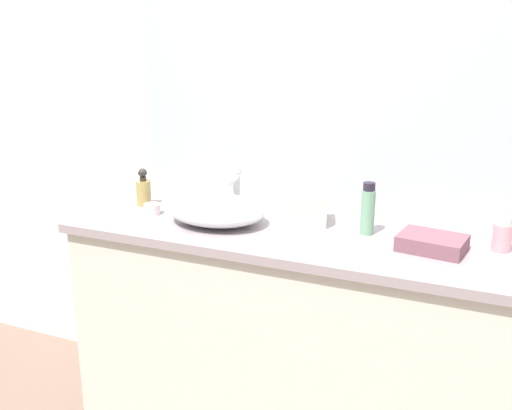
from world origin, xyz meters
name	(u,v)px	position (x,y,z in m)	size (l,w,h in m)	color
bathroom_wall_rear	(319,106)	(0.00, 0.73, 1.30)	(6.00, 0.06, 2.60)	silver
vanity_counter	(294,341)	(0.03, 0.40, 0.45)	(1.65, 0.58, 0.90)	beige
wall_mirror_panel	(326,43)	(0.03, 0.69, 1.54)	(1.56, 0.01, 1.27)	#B2BCC6
sink_basin	(216,210)	(-0.26, 0.36, 0.95)	(0.37, 0.29, 0.10)	silver
faucet	(235,187)	(-0.26, 0.52, 1.00)	(0.03, 0.13, 0.17)	silver
soap_dispenser	(144,190)	(-0.64, 0.45, 0.96)	(0.06, 0.06, 0.15)	#A6904D
lotion_bottle	(502,234)	(0.71, 0.47, 0.96)	(0.06, 0.06, 0.11)	pink
perfume_bottle	(368,209)	(0.27, 0.46, 0.99)	(0.05, 0.05, 0.19)	#6EA180
tissue_box	(309,205)	(0.05, 0.49, 0.97)	(0.16, 0.16, 0.16)	beige
candle_jar	(152,209)	(-0.54, 0.36, 0.92)	(0.06, 0.06, 0.04)	silver
folded_hand_towel	(432,243)	(0.51, 0.38, 0.93)	(0.21, 0.15, 0.05)	#764956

